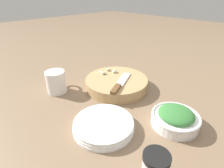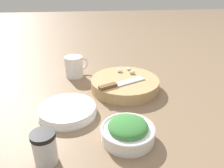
{
  "view_description": "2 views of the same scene",
  "coord_description": "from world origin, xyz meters",
  "px_view_note": "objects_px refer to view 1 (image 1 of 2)",
  "views": [
    {
      "loc": [
        -0.43,
        0.41,
        0.41
      ],
      "look_at": [
        0.04,
        -0.05,
        0.05
      ],
      "focal_mm": 28.0,
      "sensor_mm": 36.0,
      "label": 1
    },
    {
      "loc": [
        -0.75,
        0.04,
        0.43
      ],
      "look_at": [
        0.01,
        -0.05,
        0.06
      ],
      "focal_mm": 35.0,
      "sensor_mm": 36.0,
      "label": 2
    }
  ],
  "objects_px": {
    "plate_stack": "(104,125)",
    "coffee_mug": "(56,81)",
    "cutting_board": "(116,83)",
    "chef_knife": "(120,84)",
    "garlic_cloves": "(108,72)",
    "herb_bowl": "(175,118)"
  },
  "relations": [
    {
      "from": "cutting_board",
      "to": "plate_stack",
      "type": "bearing_deg",
      "value": 125.3
    },
    {
      "from": "chef_knife",
      "to": "plate_stack",
      "type": "height_order",
      "value": "chef_knife"
    },
    {
      "from": "cutting_board",
      "to": "plate_stack",
      "type": "relative_size",
      "value": 1.41
    },
    {
      "from": "chef_knife",
      "to": "garlic_cloves",
      "type": "xyz_separation_m",
      "value": [
        0.12,
        -0.05,
        0.0
      ]
    },
    {
      "from": "chef_knife",
      "to": "coffee_mug",
      "type": "distance_m",
      "value": 0.28
    },
    {
      "from": "herb_bowl",
      "to": "coffee_mug",
      "type": "distance_m",
      "value": 0.51
    },
    {
      "from": "plate_stack",
      "to": "coffee_mug",
      "type": "bearing_deg",
      "value": -2.87
    },
    {
      "from": "cutting_board",
      "to": "garlic_cloves",
      "type": "xyz_separation_m",
      "value": [
        0.07,
        -0.02,
        0.03
      ]
    },
    {
      "from": "chef_knife",
      "to": "garlic_cloves",
      "type": "distance_m",
      "value": 0.13
    },
    {
      "from": "garlic_cloves",
      "to": "coffee_mug",
      "type": "height_order",
      "value": "coffee_mug"
    },
    {
      "from": "chef_knife",
      "to": "plate_stack",
      "type": "relative_size",
      "value": 0.98
    },
    {
      "from": "chef_knife",
      "to": "garlic_cloves",
      "type": "height_order",
      "value": "garlic_cloves"
    },
    {
      "from": "cutting_board",
      "to": "coffee_mug",
      "type": "distance_m",
      "value": 0.27
    },
    {
      "from": "cutting_board",
      "to": "chef_knife",
      "type": "relative_size",
      "value": 1.44
    },
    {
      "from": "herb_bowl",
      "to": "plate_stack",
      "type": "relative_size",
      "value": 0.79
    },
    {
      "from": "herb_bowl",
      "to": "chef_knife",
      "type": "bearing_deg",
      "value": -3.44
    },
    {
      "from": "herb_bowl",
      "to": "plate_stack",
      "type": "xyz_separation_m",
      "value": [
        0.16,
        0.18,
        -0.01
      ]
    },
    {
      "from": "cutting_board",
      "to": "coffee_mug",
      "type": "bearing_deg",
      "value": 52.8
    },
    {
      "from": "cutting_board",
      "to": "coffee_mug",
      "type": "relative_size",
      "value": 2.57
    },
    {
      "from": "cutting_board",
      "to": "herb_bowl",
      "type": "bearing_deg",
      "value": 171.53
    },
    {
      "from": "plate_stack",
      "to": "chef_knife",
      "type": "bearing_deg",
      "value": -60.51
    },
    {
      "from": "herb_bowl",
      "to": "plate_stack",
      "type": "distance_m",
      "value": 0.24
    }
  ]
}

